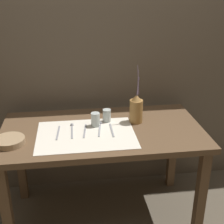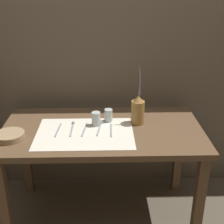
% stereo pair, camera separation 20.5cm
% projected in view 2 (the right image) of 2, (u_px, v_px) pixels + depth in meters
% --- Properties ---
extents(ground_plane, '(12.00, 12.00, 0.00)m').
position_uv_depth(ground_plane, '(103.00, 214.00, 2.39)').
color(ground_plane, brown).
extents(stone_wall_back, '(7.00, 0.06, 2.40)m').
position_uv_depth(stone_wall_back, '(101.00, 44.00, 2.34)').
color(stone_wall_back, brown).
rests_on(stone_wall_back, ground_plane).
extents(wooden_table, '(1.35, 0.72, 0.73)m').
position_uv_depth(wooden_table, '(102.00, 141.00, 2.14)').
color(wooden_table, brown).
rests_on(wooden_table, ground_plane).
extents(linen_cloth, '(0.63, 0.45, 0.00)m').
position_uv_depth(linen_cloth, '(85.00, 133.00, 2.03)').
color(linen_cloth, silver).
rests_on(linen_cloth, wooden_table).
extents(pitcher_with_flowers, '(0.09, 0.09, 0.41)m').
position_uv_depth(pitcher_with_flowers, '(138.00, 111.00, 2.14)').
color(pitcher_with_flowers, olive).
rests_on(pitcher_with_flowers, wooden_table).
extents(wooden_bowl, '(0.19, 0.19, 0.04)m').
position_uv_depth(wooden_bowl, '(10.00, 136.00, 1.96)').
color(wooden_bowl, '#9E7F5B').
rests_on(wooden_bowl, wooden_table).
extents(glass_tumbler_near, '(0.06, 0.06, 0.09)m').
position_uv_depth(glass_tumbler_near, '(96.00, 119.00, 2.12)').
color(glass_tumbler_near, '#B7C1BC').
rests_on(glass_tumbler_near, wooden_table).
extents(glass_tumbler_far, '(0.06, 0.06, 0.09)m').
position_uv_depth(glass_tumbler_far, '(108.00, 115.00, 2.18)').
color(glass_tumbler_far, '#B7C1BC').
rests_on(glass_tumbler_far, wooden_table).
extents(fork_outer, '(0.03, 0.20, 0.00)m').
position_uv_depth(fork_outer, '(58.00, 130.00, 2.07)').
color(fork_outer, '#939399').
rests_on(fork_outer, wooden_table).
extents(spoon_outer, '(0.02, 0.21, 0.02)m').
position_uv_depth(spoon_outer, '(73.00, 126.00, 2.12)').
color(spoon_outer, '#939399').
rests_on(spoon_outer, wooden_table).
extents(knife_center, '(0.04, 0.20, 0.00)m').
position_uv_depth(knife_center, '(84.00, 130.00, 2.07)').
color(knife_center, '#939399').
rests_on(knife_center, wooden_table).
extents(spoon_inner, '(0.05, 0.21, 0.02)m').
position_uv_depth(spoon_inner, '(100.00, 125.00, 2.13)').
color(spoon_inner, '#939399').
rests_on(spoon_inner, wooden_table).
extents(fork_inner, '(0.01, 0.20, 0.00)m').
position_uv_depth(fork_inner, '(111.00, 130.00, 2.06)').
color(fork_inner, '#939399').
rests_on(fork_inner, wooden_table).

